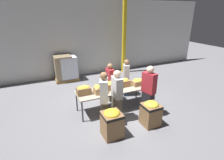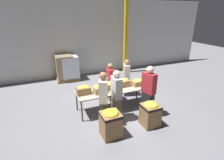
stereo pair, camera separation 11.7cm
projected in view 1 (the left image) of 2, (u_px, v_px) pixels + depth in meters
ground_plane at (113, 108)px, 6.52m from camera, size 30.00×30.00×0.00m
wall_back at (80, 39)px, 9.35m from camera, size 16.00×0.08×4.00m
sorting_table at (113, 90)px, 6.25m from camera, size 2.61×0.87×0.78m
banana_box_0 at (84, 90)px, 5.81m from camera, size 0.46×0.30×0.30m
banana_box_1 at (100, 89)px, 5.91m from camera, size 0.40×0.35×0.29m
banana_box_2 at (112, 85)px, 6.20m from camera, size 0.46×0.31×0.31m
banana_box_3 at (124, 82)px, 6.47m from camera, size 0.39×0.32×0.29m
banana_box_4 at (138, 82)px, 6.54m from camera, size 0.45×0.28×0.26m
volunteer_0 at (104, 99)px, 5.31m from camera, size 0.40×0.52×1.75m
volunteer_1 at (148, 91)px, 5.85m from camera, size 0.34×0.51×1.76m
volunteer_2 at (126, 78)px, 7.30m from camera, size 0.34×0.47×1.56m
volunteer_3 at (117, 96)px, 5.57m from camera, size 0.25×0.47×1.71m
volunteer_4 at (110, 82)px, 6.86m from camera, size 0.21×0.42×1.54m
donation_bin_0 at (112, 122)px, 4.91m from camera, size 0.53×0.53×0.84m
donation_bin_1 at (151, 113)px, 5.43m from camera, size 0.52×0.52×0.81m
support_pillar at (124, 38)px, 9.72m from camera, size 0.17×0.17×4.00m
pallet_stack_0 at (63, 69)px, 8.94m from camera, size 0.90×0.90×1.31m
pallet_stack_1 at (68, 68)px, 9.05m from camera, size 0.91×0.91×1.25m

